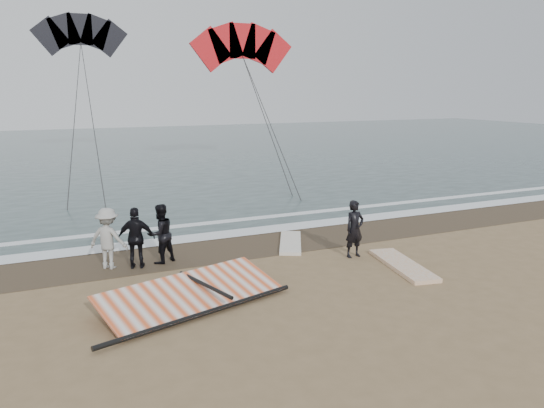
{
  "coord_description": "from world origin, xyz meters",
  "views": [
    {
      "loc": [
        -6.22,
        -10.41,
        4.78
      ],
      "look_at": [
        -0.18,
        3.0,
        1.6
      ],
      "focal_mm": 35.0,
      "sensor_mm": 36.0,
      "label": 1
    }
  ],
  "objects_px": {
    "board_cream": "(291,243)",
    "sail_rig": "(188,296)",
    "board_white": "(403,265)",
    "man_main": "(355,229)"
  },
  "relations": [
    {
      "from": "board_white",
      "to": "board_cream",
      "type": "relative_size",
      "value": 1.14
    },
    {
      "from": "man_main",
      "to": "board_white",
      "type": "xyz_separation_m",
      "value": [
        0.72,
        -1.34,
        -0.78
      ]
    },
    {
      "from": "board_cream",
      "to": "sail_rig",
      "type": "xyz_separation_m",
      "value": [
        -4.24,
        -3.32,
        0.15
      ]
    },
    {
      "from": "man_main",
      "to": "board_cream",
      "type": "distance_m",
      "value": 2.35
    },
    {
      "from": "board_cream",
      "to": "sail_rig",
      "type": "height_order",
      "value": "sail_rig"
    },
    {
      "from": "board_white",
      "to": "board_cream",
      "type": "distance_m",
      "value": 3.74
    },
    {
      "from": "man_main",
      "to": "board_cream",
      "type": "bearing_deg",
      "value": 115.43
    },
    {
      "from": "board_white",
      "to": "man_main",
      "type": "bearing_deg",
      "value": 128.7
    },
    {
      "from": "board_white",
      "to": "sail_rig",
      "type": "xyz_separation_m",
      "value": [
        -6.08,
        -0.07,
        0.14
      ]
    },
    {
      "from": "man_main",
      "to": "board_cream",
      "type": "xyz_separation_m",
      "value": [
        -1.12,
        1.91,
        -0.79
      ]
    }
  ]
}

